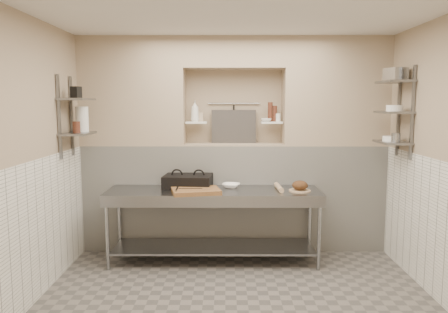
{
  "coord_description": "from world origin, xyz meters",
  "views": [
    {
      "loc": [
        -0.11,
        -4.04,
        1.96
      ],
      "look_at": [
        -0.13,
        0.9,
        1.35
      ],
      "focal_mm": 35.0,
      "sensor_mm": 36.0,
      "label": 1
    }
  ],
  "objects_px": {
    "cutting_board": "(196,191)",
    "jug_left": "(82,119)",
    "bread_loaf": "(300,185)",
    "bowl_alcove": "(266,120)",
    "prep_table": "(214,211)",
    "bottle_soap": "(195,111)",
    "panini_press": "(188,181)",
    "mixing_bowl": "(231,186)",
    "rolling_pin": "(279,187)"
  },
  "relations": [
    {
      "from": "panini_press",
      "to": "bread_loaf",
      "type": "xyz_separation_m",
      "value": [
        1.37,
        -0.22,
        -0.01
      ]
    },
    {
      "from": "cutting_board",
      "to": "bowl_alcove",
      "type": "bearing_deg",
      "value": 39.04
    },
    {
      "from": "prep_table",
      "to": "jug_left",
      "type": "bearing_deg",
      "value": 178.86
    },
    {
      "from": "mixing_bowl",
      "to": "jug_left",
      "type": "height_order",
      "value": "jug_left"
    },
    {
      "from": "bread_loaf",
      "to": "mixing_bowl",
      "type": "bearing_deg",
      "value": 165.93
    },
    {
      "from": "mixing_bowl",
      "to": "rolling_pin",
      "type": "relative_size",
      "value": 0.55
    },
    {
      "from": "panini_press",
      "to": "mixing_bowl",
      "type": "xyz_separation_m",
      "value": [
        0.54,
        -0.02,
        -0.05
      ]
    },
    {
      "from": "cutting_board",
      "to": "bread_loaf",
      "type": "bearing_deg",
      "value": 5.48
    },
    {
      "from": "mixing_bowl",
      "to": "bottle_soap",
      "type": "height_order",
      "value": "bottle_soap"
    },
    {
      "from": "bottle_soap",
      "to": "mixing_bowl",
      "type": "bearing_deg",
      "value": -40.24
    },
    {
      "from": "prep_table",
      "to": "bottle_soap",
      "type": "distance_m",
      "value": 1.36
    },
    {
      "from": "prep_table",
      "to": "jug_left",
      "type": "distance_m",
      "value": 1.94
    },
    {
      "from": "rolling_pin",
      "to": "jug_left",
      "type": "distance_m",
      "value": 2.52
    },
    {
      "from": "bottle_soap",
      "to": "bowl_alcove",
      "type": "relative_size",
      "value": 1.96
    },
    {
      "from": "cutting_board",
      "to": "bread_loaf",
      "type": "xyz_separation_m",
      "value": [
        1.25,
        0.12,
        0.05
      ]
    },
    {
      "from": "cutting_board",
      "to": "bottle_soap",
      "type": "bearing_deg",
      "value": 94.45
    },
    {
      "from": "bread_loaf",
      "to": "bowl_alcove",
      "type": "distance_m",
      "value": 1.03
    },
    {
      "from": "prep_table",
      "to": "jug_left",
      "type": "xyz_separation_m",
      "value": [
        -1.58,
        0.03,
        1.12
      ]
    },
    {
      "from": "mixing_bowl",
      "to": "panini_press",
      "type": "bearing_deg",
      "value": 178.28
    },
    {
      "from": "panini_press",
      "to": "bottle_soap",
      "type": "xyz_separation_m",
      "value": [
        0.07,
        0.39,
        0.87
      ]
    },
    {
      "from": "rolling_pin",
      "to": "bread_loaf",
      "type": "height_order",
      "value": "bread_loaf"
    },
    {
      "from": "panini_press",
      "to": "cutting_board",
      "type": "relative_size",
      "value": 1.12
    },
    {
      "from": "jug_left",
      "to": "prep_table",
      "type": "bearing_deg",
      "value": -1.14
    },
    {
      "from": "cutting_board",
      "to": "jug_left",
      "type": "xyz_separation_m",
      "value": [
        -1.38,
        0.2,
        0.84
      ]
    },
    {
      "from": "panini_press",
      "to": "cutting_board",
      "type": "height_order",
      "value": "panini_press"
    },
    {
      "from": "panini_press",
      "to": "bottle_soap",
      "type": "bearing_deg",
      "value": 85.42
    },
    {
      "from": "prep_table",
      "to": "rolling_pin",
      "type": "relative_size",
      "value": 6.45
    },
    {
      "from": "bread_loaf",
      "to": "bowl_alcove",
      "type": "height_order",
      "value": "bowl_alcove"
    },
    {
      "from": "panini_press",
      "to": "rolling_pin",
      "type": "height_order",
      "value": "panini_press"
    },
    {
      "from": "panini_press",
      "to": "bread_loaf",
      "type": "height_order",
      "value": "panini_press"
    },
    {
      "from": "bowl_alcove",
      "to": "jug_left",
      "type": "distance_m",
      "value": 2.32
    },
    {
      "from": "panini_press",
      "to": "mixing_bowl",
      "type": "bearing_deg",
      "value": 3.39
    },
    {
      "from": "cutting_board",
      "to": "bowl_alcove",
      "type": "xyz_separation_m",
      "value": [
        0.89,
        0.72,
        0.81
      ]
    },
    {
      "from": "panini_press",
      "to": "bottle_soap",
      "type": "height_order",
      "value": "bottle_soap"
    },
    {
      "from": "mixing_bowl",
      "to": "bread_loaf",
      "type": "bearing_deg",
      "value": -14.07
    },
    {
      "from": "prep_table",
      "to": "rolling_pin",
      "type": "xyz_separation_m",
      "value": [
        0.8,
        0.03,
        0.29
      ]
    },
    {
      "from": "panini_press",
      "to": "rolling_pin",
      "type": "distance_m",
      "value": 1.14
    },
    {
      "from": "prep_table",
      "to": "rolling_pin",
      "type": "distance_m",
      "value": 0.85
    },
    {
      "from": "panini_press",
      "to": "bowl_alcove",
      "type": "distance_m",
      "value": 1.31
    },
    {
      "from": "jug_left",
      "to": "panini_press",
      "type": "bearing_deg",
      "value": 6.44
    },
    {
      "from": "bottle_soap",
      "to": "jug_left",
      "type": "distance_m",
      "value": 1.43
    },
    {
      "from": "bread_loaf",
      "to": "rolling_pin",
      "type": "bearing_deg",
      "value": 162.67
    },
    {
      "from": "mixing_bowl",
      "to": "bread_loaf",
      "type": "distance_m",
      "value": 0.86
    },
    {
      "from": "bread_loaf",
      "to": "bottle_soap",
      "type": "bearing_deg",
      "value": 154.93
    },
    {
      "from": "bread_loaf",
      "to": "panini_press",
      "type": "bearing_deg",
      "value": 170.72
    },
    {
      "from": "bread_loaf",
      "to": "jug_left",
      "type": "xyz_separation_m",
      "value": [
        -2.63,
        0.08,
        0.79
      ]
    },
    {
      "from": "bottle_soap",
      "to": "bowl_alcove",
      "type": "height_order",
      "value": "bottle_soap"
    },
    {
      "from": "cutting_board",
      "to": "bottle_soap",
      "type": "height_order",
      "value": "bottle_soap"
    },
    {
      "from": "prep_table",
      "to": "bread_loaf",
      "type": "height_order",
      "value": "bread_loaf"
    },
    {
      "from": "prep_table",
      "to": "mixing_bowl",
      "type": "bearing_deg",
      "value": 36.25
    }
  ]
}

